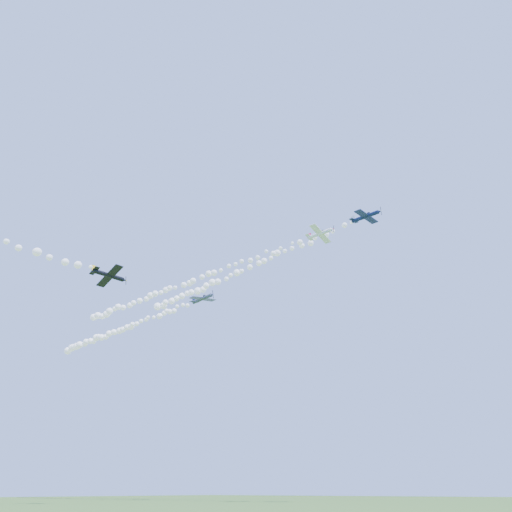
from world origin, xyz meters
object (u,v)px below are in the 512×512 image
Objects in this scene: plane_white at (320,233)px; plane_black at (109,276)px; plane_navy at (366,216)px; plane_grey at (203,298)px.

plane_black is (-27.60, -30.46, -14.04)m from plane_white.
plane_white is at bearing -154.05° from plane_navy.
plane_black is at bearing -131.14° from plane_navy.
plane_white is at bearing -0.86° from plane_grey.
plane_white is 36.71m from plane_grey.
plane_white is 10.19m from plane_navy.
plane_navy is 52.68m from plane_black.
plane_navy reaches higher than plane_black.
plane_white is 0.96× the size of plane_black.
plane_white is 0.85× the size of plane_grey.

